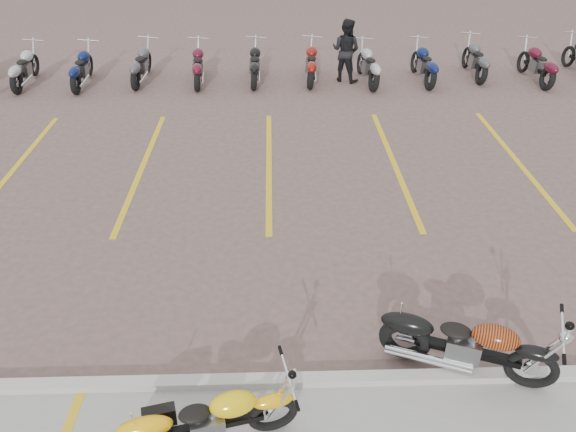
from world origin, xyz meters
name	(u,v)px	position (x,y,z in m)	size (l,w,h in m)	color
ground	(269,283)	(0.00, 0.00, 0.00)	(100.00, 100.00, 0.00)	#725651
curb	(269,381)	(0.00, -2.00, 0.06)	(60.00, 0.18, 0.12)	#ADAAA3
parking_stripes	(269,165)	(0.00, 4.00, 0.00)	(38.00, 5.50, 0.01)	gold
yellow_cruiser	(205,420)	(-0.68, -2.82, 0.40)	(1.93, 0.56, 0.81)	black
flame_cruiser	(463,344)	(2.41, -1.83, 0.44)	(2.08, 0.90, 0.90)	black
person_b	(346,50)	(2.25, 9.45, 0.89)	(0.87, 0.68, 1.79)	black
bg_bike_row	(281,63)	(0.37, 9.45, 0.55)	(22.21, 2.03, 1.10)	black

